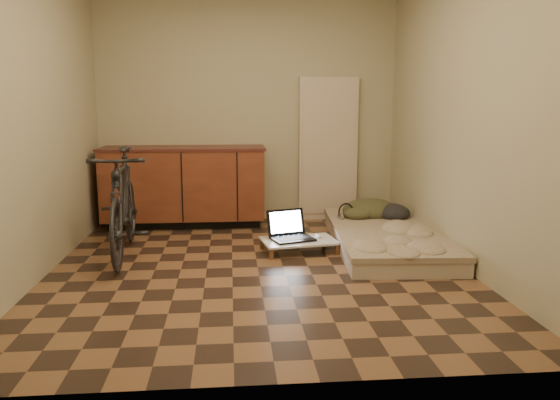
{
  "coord_description": "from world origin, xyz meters",
  "views": [
    {
      "loc": [
        -0.22,
        -4.54,
        1.4
      ],
      "look_at": [
        0.21,
        0.21,
        0.55
      ],
      "focal_mm": 35.0,
      "sensor_mm": 36.0,
      "label": 1
    }
  ],
  "objects": [
    {
      "name": "room_shell",
      "position": [
        0.0,
        0.0,
        1.3
      ],
      "size": [
        3.5,
        4.0,
        2.6
      ],
      "color": "brown",
      "rests_on": "ground"
    },
    {
      "name": "clothing_pile",
      "position": [
        1.37,
        1.23,
        0.31
      ],
      "size": [
        0.68,
        0.58,
        0.26
      ],
      "primitive_type": null,
      "rotation": [
        0.0,
        0.0,
        -0.07
      ],
      "color": "#3A3B22",
      "rests_on": "futon"
    },
    {
      "name": "lap_desk",
      "position": [
        0.42,
        0.47,
        0.1
      ],
      "size": [
        0.75,
        0.55,
        0.12
      ],
      "rotation": [
        0.0,
        0.0,
        0.16
      ],
      "color": "brown",
      "rests_on": "ground"
    },
    {
      "name": "appliance_panel",
      "position": [
        0.95,
        1.94,
        0.85
      ],
      "size": [
        0.7,
        0.1,
        1.7
      ],
      "primitive_type": "cube",
      "color": "beige",
      "rests_on": "ground"
    },
    {
      "name": "bicycle",
      "position": [
        -1.2,
        0.45,
        0.55
      ],
      "size": [
        0.62,
        1.74,
        1.1
      ],
      "primitive_type": "imported",
      "rotation": [
        0.0,
        0.0,
        0.07
      ],
      "color": "black",
      "rests_on": "ground"
    },
    {
      "name": "mouse",
      "position": [
        0.61,
        0.53,
        0.13
      ],
      "size": [
        0.08,
        0.11,
        0.04
      ],
      "primitive_type": "ellipsoid",
      "rotation": [
        0.0,
        0.0,
        0.15
      ],
      "color": "white",
      "rests_on": "lap_desk"
    },
    {
      "name": "cabinets",
      "position": [
        -0.75,
        1.7,
        0.47
      ],
      "size": [
        1.84,
        0.62,
        0.91
      ],
      "color": "black",
      "rests_on": "ground"
    },
    {
      "name": "headphones",
      "position": [
        1.01,
        1.1,
        0.25
      ],
      "size": [
        0.28,
        0.27,
        0.15
      ],
      "primitive_type": null,
      "rotation": [
        0.0,
        0.0,
        0.4
      ],
      "color": "black",
      "rests_on": "futon"
    },
    {
      "name": "laptop",
      "position": [
        0.34,
        0.52,
        0.17
      ],
      "size": [
        0.47,
        0.44,
        0.26
      ],
      "rotation": [
        0.0,
        0.0,
        0.31
      ],
      "color": "black",
      "rests_on": "lap_desk"
    },
    {
      "name": "futon",
      "position": [
        1.3,
        0.59,
        0.09
      ],
      "size": [
        1.15,
        2.17,
        0.18
      ],
      "rotation": [
        0.0,
        0.0,
        -0.07
      ],
      "color": "#BFAE99",
      "rests_on": "ground"
    }
  ]
}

